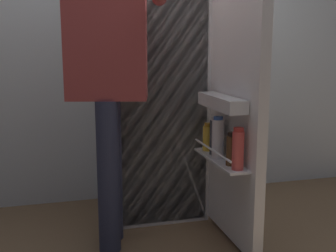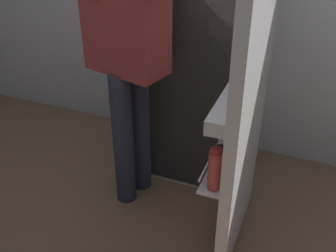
% 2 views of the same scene
% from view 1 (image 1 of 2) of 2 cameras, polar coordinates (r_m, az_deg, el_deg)
% --- Properties ---
extents(ground_plane, '(5.06, 5.06, 0.00)m').
position_cam_1_polar(ground_plane, '(2.54, 0.37, -15.41)').
color(ground_plane, brown).
extents(kitchen_wall, '(4.40, 0.10, 2.41)m').
position_cam_1_polar(kitchen_wall, '(3.14, -4.00, 12.26)').
color(kitchen_wall, silver).
rests_on(kitchen_wall, ground_plane).
extents(refrigerator, '(0.70, 1.22, 1.69)m').
position_cam_1_polar(refrigerator, '(2.76, -1.62, 5.04)').
color(refrigerator, white).
rests_on(refrigerator, ground_plane).
extents(person, '(0.56, 0.80, 1.67)m').
position_cam_1_polar(person, '(2.29, -7.92, 7.85)').
color(person, '#2D334C').
rests_on(person, ground_plane).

